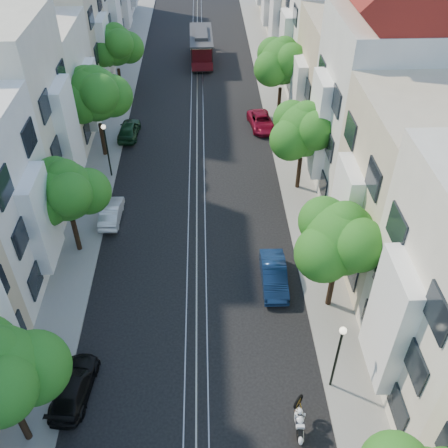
{
  "coord_description": "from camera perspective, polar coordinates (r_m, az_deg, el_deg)",
  "views": [
    {
      "loc": [
        0.77,
        -8.99,
        20.9
      ],
      "look_at": [
        1.68,
        13.5,
        2.2
      ],
      "focal_mm": 40.0,
      "sensor_mm": 36.0,
      "label": 1
    }
  ],
  "objects": [
    {
      "name": "townhouses_east",
      "position": [
        41.62,
        13.91,
        16.41
      ],
      "size": [
        7.75,
        72.0,
        12.0
      ],
      "color": "beige",
      "rests_on": "ground"
    },
    {
      "name": "tree_w_c",
      "position": [
        38.3,
        -14.46,
        14.06
      ],
      "size": [
        5.13,
        4.28,
        7.09
      ],
      "color": "black",
      "rests_on": "ground"
    },
    {
      "name": "tree_e_b",
      "position": [
        25.03,
        13.3,
        -1.83
      ],
      "size": [
        4.93,
        4.08,
        6.68
      ],
      "color": "black",
      "rests_on": "ground"
    },
    {
      "name": "sidewalk_east",
      "position": [
        42.95,
        6.77,
        10.4
      ],
      "size": [
        2.5,
        80.0,
        0.12
      ],
      "primitive_type": "cube",
      "color": "gray",
      "rests_on": "ground"
    },
    {
      "name": "parked_car_w_near",
      "position": [
        25.01,
        -16.79,
        -17.33
      ],
      "size": [
        2.01,
        4.04,
        1.13
      ],
      "primitive_type": "imported",
      "rotation": [
        0.0,
        0.0,
        3.03
      ],
      "color": "black",
      "rests_on": "ground"
    },
    {
      "name": "parked_car_w_mid",
      "position": [
        33.57,
        -12.77,
        1.31
      ],
      "size": [
        1.3,
        3.53,
        1.15
      ],
      "primitive_type": "imported",
      "rotation": [
        0.0,
        0.0,
        3.12
      ],
      "color": "silver",
      "rests_on": "ground"
    },
    {
      "name": "tree_w_a",
      "position": [
        21.08,
        -24.27,
        -15.52
      ],
      "size": [
        4.93,
        4.08,
        6.68
      ],
      "color": "black",
      "rests_on": "ground"
    },
    {
      "name": "rail_slot",
      "position": [
        42.49,
        -3.11,
        10.21
      ],
      "size": [
        0.06,
        80.0,
        0.02
      ],
      "primitive_type": "cube",
      "color": "gray",
      "rests_on": "ground"
    },
    {
      "name": "sportbike_rider",
      "position": [
        23.17,
        8.59,
        -21.2
      ],
      "size": [
        0.55,
        1.8,
        1.5
      ],
      "rotation": [
        0.0,
        0.0,
        -0.06
      ],
      "color": "black",
      "rests_on": "ground"
    },
    {
      "name": "rail_left",
      "position": [
        42.5,
        -3.86,
        10.18
      ],
      "size": [
        0.06,
        80.0,
        0.02
      ],
      "primitive_type": "cube",
      "color": "gray",
      "rests_on": "ground"
    },
    {
      "name": "townhouses_west",
      "position": [
        42.1,
        -20.35,
        15.24
      ],
      "size": [
        7.75,
        72.0,
        11.76
      ],
      "color": "silver",
      "rests_on": "ground"
    },
    {
      "name": "sidewalk_west",
      "position": [
        43.21,
        -12.91,
        9.84
      ],
      "size": [
        2.5,
        80.0,
        0.12
      ],
      "primitive_type": "cube",
      "color": "gray",
      "rests_on": "ground"
    },
    {
      "name": "parked_car_w_far",
      "position": [
        42.56,
        -10.82,
        10.57
      ],
      "size": [
        1.73,
        3.88,
        1.3
      ],
      "primitive_type": "imported",
      "rotation": [
        0.0,
        0.0,
        3.09
      ],
      "color": "#15341D",
      "rests_on": "ground"
    },
    {
      "name": "ground",
      "position": [
        42.49,
        -3.11,
        10.2
      ],
      "size": [
        200.0,
        200.0,
        0.0
      ],
      "primitive_type": "plane",
      "color": "black",
      "rests_on": "ground"
    },
    {
      "name": "tree_e_d",
      "position": [
        43.55,
        6.75,
        17.86
      ],
      "size": [
        5.01,
        4.16,
        6.85
      ],
      "color": "black",
      "rests_on": "ground"
    },
    {
      "name": "parked_car_e_mid",
      "position": [
        28.5,
        5.72,
        -5.84
      ],
      "size": [
        1.43,
        3.95,
        1.3
      ],
      "primitive_type": "imported",
      "rotation": [
        0.0,
        0.0,
        -0.01
      ],
      "color": "#0D1F41",
      "rests_on": "ground"
    },
    {
      "name": "parked_car_e_far",
      "position": [
        43.32,
        4.29,
        11.59
      ],
      "size": [
        2.35,
        4.22,
        1.12
      ],
      "primitive_type": "imported",
      "rotation": [
        0.0,
        0.0,
        0.13
      ],
      "color": "maroon",
      "rests_on": "ground"
    },
    {
      "name": "cable_car",
      "position": [
        56.32,
        -2.61,
        19.76
      ],
      "size": [
        2.47,
        7.57,
        2.89
      ],
      "rotation": [
        0.0,
        0.0,
        0.02
      ],
      "color": "black",
      "rests_on": "ground"
    },
    {
      "name": "lane_line",
      "position": [
        42.49,
        -3.11,
        10.2
      ],
      "size": [
        0.08,
        80.0,
        0.01
      ],
      "primitive_type": "cube",
      "color": "tan",
      "rests_on": "ground"
    },
    {
      "name": "lamp_east",
      "position": [
        22.92,
        12.97,
        -13.76
      ],
      "size": [
        0.32,
        0.32,
        4.16
      ],
      "color": "black",
      "rests_on": "ground"
    },
    {
      "name": "rail_right",
      "position": [
        42.48,
        -2.35,
        10.23
      ],
      "size": [
        0.06,
        80.0,
        0.02
      ],
      "primitive_type": "cube",
      "color": "gray",
      "rests_on": "ground"
    },
    {
      "name": "tree_w_d",
      "position": [
        48.48,
        -12.26,
        19.23
      ],
      "size": [
        4.84,
        3.99,
        6.52
      ],
      "color": "black",
      "rests_on": "ground"
    },
    {
      "name": "tree_w_b",
      "position": [
        29.37,
        -17.54,
        3.45
      ],
      "size": [
        4.72,
        3.87,
        6.27
      ],
      "color": "black",
      "rests_on": "ground"
    },
    {
      "name": "lamp_west",
      "position": [
        36.56,
        -13.32,
        9.0
      ],
      "size": [
        0.32,
        0.32,
        4.16
      ],
      "color": "black",
      "rests_on": "ground"
    },
    {
      "name": "tree_e_c",
      "position": [
        33.87,
        9.18,
        10.42
      ],
      "size": [
        4.84,
        3.99,
        6.52
      ],
      "color": "black",
      "rests_on": "ground"
    }
  ]
}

